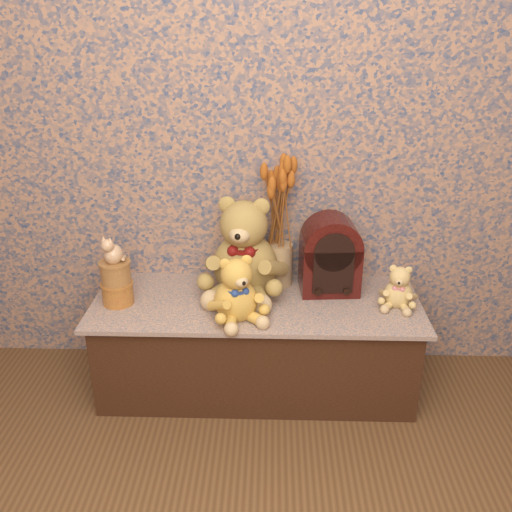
{
  "coord_description": "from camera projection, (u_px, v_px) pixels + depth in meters",
  "views": [
    {
      "loc": [
        0.06,
        -0.96,
        1.64
      ],
      "look_at": [
        0.0,
        1.18,
        0.69
      ],
      "focal_mm": 39.03,
      "sensor_mm": 36.0,
      "label": 1
    }
  ],
  "objects": [
    {
      "name": "cathedral_radio",
      "position": [
        330.0,
        254.0,
        2.5
      ],
      "size": [
        0.27,
        0.21,
        0.36
      ],
      "primitive_type": null,
      "rotation": [
        0.0,
        0.0,
        0.07
      ],
      "color": "#340B09",
      "rests_on": "display_shelf"
    },
    {
      "name": "biscuit_tin_upper",
      "position": [
        116.0,
        273.0,
        2.4
      ],
      "size": [
        0.14,
        0.14,
        0.1
      ],
      "primitive_type": "cylinder",
      "rotation": [
        0.0,
        0.0,
        0.07
      ],
      "color": "tan",
      "rests_on": "biscuit_tin_lower"
    },
    {
      "name": "teddy_medium",
      "position": [
        236.0,
        285.0,
        2.29
      ],
      "size": [
        0.34,
        0.36,
        0.3
      ],
      "primitive_type": null,
      "rotation": [
        0.0,
        0.0,
        0.43
      ],
      "color": "gold",
      "rests_on": "display_shelf"
    },
    {
      "name": "ceramic_vase",
      "position": [
        280.0,
        264.0,
        2.6
      ],
      "size": [
        0.13,
        0.13,
        0.2
      ],
      "primitive_type": "cylinder",
      "rotation": [
        0.0,
        0.0,
        0.11
      ],
      "color": "tan",
      "rests_on": "display_shelf"
    },
    {
      "name": "teddy_small",
      "position": [
        399.0,
        284.0,
        2.4
      ],
      "size": [
        0.21,
        0.23,
        0.21
      ],
      "primitive_type": null,
      "rotation": [
        0.0,
        0.0,
        -0.26
      ],
      "color": "tan",
      "rests_on": "display_shelf"
    },
    {
      "name": "biscuit_tin_lower",
      "position": [
        118.0,
        293.0,
        2.44
      ],
      "size": [
        0.15,
        0.15,
        0.1
      ],
      "primitive_type": "cylinder",
      "rotation": [
        0.0,
        0.0,
        0.13
      ],
      "color": "gold",
      "rests_on": "display_shelf"
    },
    {
      "name": "cat_figurine",
      "position": [
        113.0,
        248.0,
        2.35
      ],
      "size": [
        0.13,
        0.13,
        0.13
      ],
      "primitive_type": null,
      "rotation": [
        0.0,
        0.0,
        -0.39
      ],
      "color": "silver",
      "rests_on": "biscuit_tin_upper"
    },
    {
      "name": "teddy_large",
      "position": [
        245.0,
        241.0,
        2.48
      ],
      "size": [
        0.45,
        0.51,
        0.48
      ],
      "primitive_type": null,
      "rotation": [
        0.0,
        0.0,
        -0.16
      ],
      "color": "olive",
      "rests_on": "display_shelf"
    },
    {
      "name": "display_shelf",
      "position": [
        256.0,
        344.0,
        2.57
      ],
      "size": [
        1.46,
        0.56,
        0.45
      ],
      "primitive_type": "cube",
      "color": "#3A5477",
      "rests_on": "ground"
    },
    {
      "name": "dried_stalks",
      "position": [
        281.0,
        199.0,
        2.47
      ],
      "size": [
        0.28,
        0.28,
        0.44
      ],
      "primitive_type": null,
      "rotation": [
        0.0,
        0.0,
        -0.23
      ],
      "color": "#AF571C",
      "rests_on": "ceramic_vase"
    }
  ]
}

